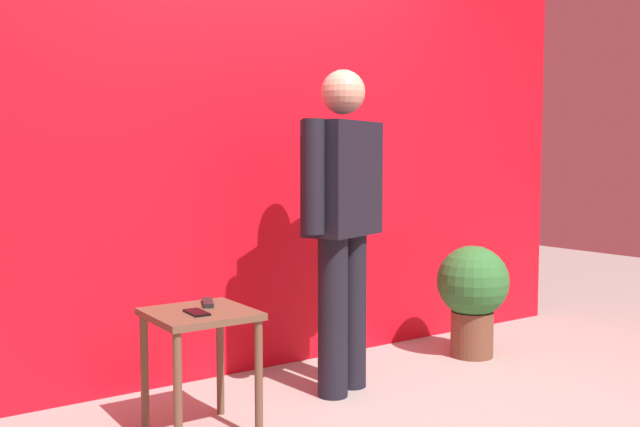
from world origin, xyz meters
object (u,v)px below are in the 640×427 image
standing_person (343,214)px  cell_phone (197,312)px  side_table (200,335)px  tv_remote (208,302)px  potted_plant (473,291)px

standing_person → cell_phone: bearing=-168.9°
side_table → tv_remote: tv_remote is taller
side_table → potted_plant: size_ratio=0.81×
side_table → tv_remote: bearing=49.2°
standing_person → side_table: 1.00m
potted_plant → standing_person: bearing=-175.6°
side_table → potted_plant: potted_plant is taller
side_table → cell_phone: 0.13m
tv_remote → side_table: bearing=-108.9°
standing_person → potted_plant: size_ratio=2.43×
standing_person → side_table: (-0.86, -0.13, -0.48)m
side_table → standing_person: bearing=8.5°
standing_person → tv_remote: size_ratio=9.82×
potted_plant → tv_remote: bearing=-176.5°
cell_phone → standing_person: bearing=12.7°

